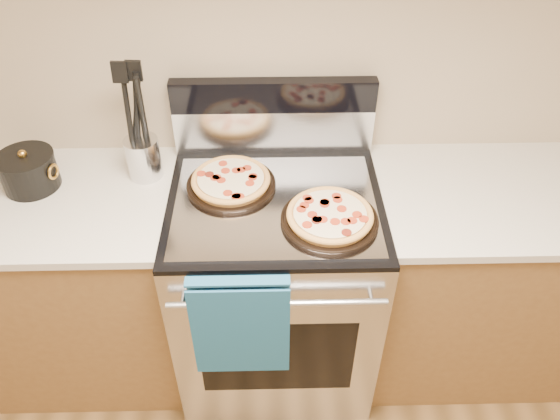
{
  "coord_description": "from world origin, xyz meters",
  "views": [
    {
      "loc": [
        -0.02,
        0.17,
        2.15
      ],
      "look_at": [
        0.02,
        1.55,
        0.96
      ],
      "focal_mm": 35.0,
      "sensor_mm": 36.0,
      "label": 1
    }
  ],
  "objects_px": {
    "range_body": "(276,288)",
    "utensil_crock": "(144,158)",
    "saucepan": "(29,172)",
    "pepperoni_pizza_back": "(231,182)",
    "pepperoni_pizza_front": "(330,217)"
  },
  "relations": [
    {
      "from": "range_body",
      "to": "pepperoni_pizza_back",
      "type": "height_order",
      "value": "pepperoni_pizza_back"
    },
    {
      "from": "range_body",
      "to": "pepperoni_pizza_back",
      "type": "relative_size",
      "value": 2.84
    },
    {
      "from": "pepperoni_pizza_front",
      "to": "utensil_crock",
      "type": "relative_size",
      "value": 2.07
    },
    {
      "from": "range_body",
      "to": "pepperoni_pizza_front",
      "type": "distance_m",
      "value": 0.54
    },
    {
      "from": "pepperoni_pizza_back",
      "to": "saucepan",
      "type": "distance_m",
      "value": 0.73
    },
    {
      "from": "pepperoni_pizza_front",
      "to": "pepperoni_pizza_back",
      "type": "bearing_deg",
      "value": 149.35
    },
    {
      "from": "pepperoni_pizza_back",
      "to": "pepperoni_pizza_front",
      "type": "relative_size",
      "value": 0.98
    },
    {
      "from": "range_body",
      "to": "utensil_crock",
      "type": "relative_size",
      "value": 5.78
    },
    {
      "from": "pepperoni_pizza_back",
      "to": "pepperoni_pizza_front",
      "type": "bearing_deg",
      "value": -30.65
    },
    {
      "from": "pepperoni_pizza_front",
      "to": "saucepan",
      "type": "distance_m",
      "value": 1.09
    },
    {
      "from": "saucepan",
      "to": "pepperoni_pizza_back",
      "type": "bearing_deg",
      "value": -3.15
    },
    {
      "from": "range_body",
      "to": "pepperoni_pizza_back",
      "type": "xyz_separation_m",
      "value": [
        -0.16,
        0.07,
        0.5
      ]
    },
    {
      "from": "pepperoni_pizza_back",
      "to": "utensil_crock",
      "type": "xyz_separation_m",
      "value": [
        -0.32,
        0.1,
        0.04
      ]
    },
    {
      "from": "range_body",
      "to": "utensil_crock",
      "type": "height_order",
      "value": "utensil_crock"
    },
    {
      "from": "utensil_crock",
      "to": "saucepan",
      "type": "bearing_deg",
      "value": -172.01
    }
  ]
}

